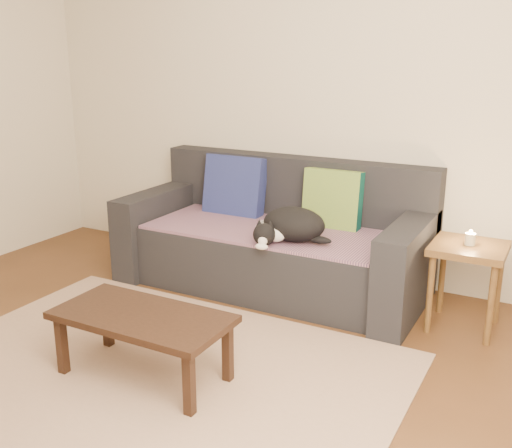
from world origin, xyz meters
name	(u,v)px	position (x,y,z in m)	size (l,w,h in m)	color
ground	(132,389)	(0.00, 0.00, 0.00)	(4.50, 4.50, 0.00)	brown
back_wall	(303,95)	(0.00, 2.00, 1.30)	(4.50, 0.04, 2.60)	beige
sofa	(275,243)	(0.00, 1.57, 0.31)	(2.10, 0.94, 0.87)	#232328
throw_blanket	(269,230)	(0.00, 1.48, 0.43)	(1.66, 0.74, 0.02)	#3A274A
cushion_navy	(234,187)	(-0.42, 1.74, 0.63)	(0.47, 0.12, 0.47)	#0F1442
cushion_green	(332,199)	(0.35, 1.74, 0.63)	(0.40, 0.10, 0.40)	#0B4640
cat	(291,225)	(0.25, 1.30, 0.54)	(0.52, 0.51, 0.22)	black
wii_remote_a	(261,225)	(-0.06, 1.48, 0.46)	(0.15, 0.04, 0.03)	white
wii_remote_b	(281,231)	(0.12, 1.42, 0.46)	(0.15, 0.04, 0.03)	white
side_table	(468,260)	(1.30, 1.49, 0.43)	(0.42, 0.42, 0.52)	brown
candle	(470,239)	(1.30, 1.49, 0.56)	(0.06, 0.06, 0.09)	beige
rug	(151,374)	(0.00, 0.15, 0.01)	(2.50, 1.80, 0.01)	tan
coffee_table	(142,322)	(-0.01, 0.12, 0.31)	(0.89, 0.44, 0.36)	black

